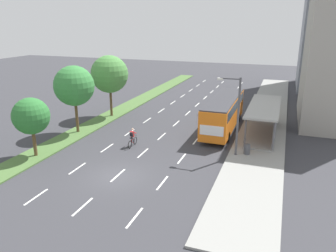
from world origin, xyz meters
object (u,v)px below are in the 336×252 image
object	(u,v)px
bus_shelter	(266,117)
median_tree_second	(74,86)
median_tree_third	(110,74)
trash_bin	(247,149)
median_tree_nearest	(31,116)
cyclist	(132,138)
streetlight	(236,111)
bus	(224,110)

from	to	relation	value
bus_shelter	median_tree_second	world-z (taller)	median_tree_second
median_tree_third	trash_bin	distance (m)	18.40
median_tree_second	median_tree_nearest	bearing A→B (deg)	-87.57
cyclist	bus_shelter	bearing A→B (deg)	33.20
bus_shelter	trash_bin	bearing A→B (deg)	-100.29
median_tree_second	median_tree_third	xyz separation A→B (m)	(0.30, 6.43, 0.21)
bus_shelter	cyclist	bearing A→B (deg)	-146.80
median_tree_third	trash_bin	world-z (taller)	median_tree_third
bus_shelter	streetlight	distance (m)	7.05
bus_shelter	median_tree_nearest	distance (m)	21.45
bus_shelter	median_tree_nearest	world-z (taller)	median_tree_nearest
median_tree_second	streetlight	world-z (taller)	median_tree_second
bus_shelter	median_tree_third	size ratio (longest dim) A/B	1.42
median_tree_nearest	median_tree_third	world-z (taller)	median_tree_third
median_tree_nearest	cyclist	bearing A→B (deg)	36.39
bus	median_tree_third	distance (m)	13.67
median_tree_nearest	trash_bin	distance (m)	17.91
median_tree_nearest	median_tree_second	size ratio (longest dim) A/B	0.74
bus_shelter	cyclist	size ratio (longest dim) A/B	5.51
median_tree_nearest	streetlight	distance (m)	16.54
median_tree_third	trash_bin	xyz separation A→B (m)	(16.54, -6.71, -4.45)
median_tree_third	cyclist	bearing A→B (deg)	-50.64
cyclist	trash_bin	world-z (taller)	cyclist
bus	median_tree_nearest	bearing A→B (deg)	-137.11
cyclist	trash_bin	size ratio (longest dim) A/B	2.14
median_tree_third	trash_bin	size ratio (longest dim) A/B	8.29
streetlight	median_tree_second	bearing A→B (deg)	177.26
cyclist	median_tree_nearest	distance (m)	8.62
cyclist	median_tree_third	world-z (taller)	median_tree_third
median_tree_second	streetlight	xyz separation A→B (m)	(15.81, -0.76, -0.92)
streetlight	trash_bin	size ratio (longest dim) A/B	7.65
cyclist	trash_bin	xyz separation A→B (m)	(9.98, 1.30, -0.22)
median_tree_nearest	bus	bearing A→B (deg)	42.89
bus	trash_bin	xyz separation A→B (m)	(3.20, -6.26, -1.49)
streetlight	trash_bin	xyz separation A→B (m)	(1.03, 0.48, -3.31)
bus	trash_bin	distance (m)	7.19
cyclist	streetlight	xyz separation A→B (m)	(8.95, 0.82, 3.10)
bus	median_tree_second	world-z (taller)	median_tree_second
bus_shelter	cyclist	distance (m)	13.26
median_tree_nearest	median_tree_third	distance (m)	12.95
median_tree_nearest	median_tree_third	size ratio (longest dim) A/B	0.70
bus	median_tree_nearest	distance (m)	18.30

